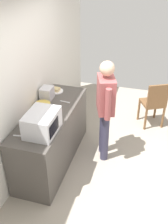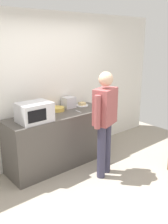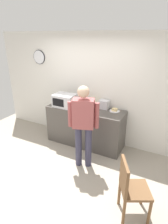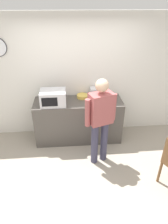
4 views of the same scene
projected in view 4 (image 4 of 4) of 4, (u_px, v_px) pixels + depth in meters
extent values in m
plane|color=#9E9384|center=(83.00, 179.00, 3.53)|extent=(6.00, 6.00, 0.00)
cube|color=silver|center=(77.00, 78.00, 4.27)|extent=(5.40, 0.10, 2.60)
cube|color=#4C4742|center=(78.00, 120.00, 4.36)|extent=(1.84, 0.62, 0.93)
cube|color=silver|center=(53.00, 98.00, 3.93)|extent=(0.50, 0.38, 0.30)
cube|color=black|center=(50.00, 102.00, 3.76)|extent=(0.30, 0.01, 0.18)
cylinder|color=white|center=(108.00, 97.00, 4.30)|extent=(0.23, 0.23, 0.01)
cube|color=#DABF81|center=(108.00, 95.00, 4.29)|extent=(0.12, 0.12, 0.05)
cylinder|color=gold|center=(83.00, 96.00, 4.26)|extent=(0.25, 0.25, 0.07)
cube|color=silver|center=(95.00, 92.00, 4.28)|extent=(0.22, 0.18, 0.20)
cube|color=silver|center=(46.00, 99.00, 4.22)|extent=(0.04, 0.17, 0.01)
cube|color=silver|center=(96.00, 103.00, 4.06)|extent=(0.04, 0.17, 0.01)
cylinder|color=#37354D|center=(104.00, 141.00, 3.76)|extent=(0.13, 0.13, 0.88)
cylinder|color=#37354D|center=(95.00, 143.00, 3.69)|extent=(0.13, 0.13, 0.88)
cube|color=#9E4C4C|center=(101.00, 109.00, 3.37)|extent=(0.46, 0.36, 0.56)
cylinder|color=#9E4C4C|center=(114.00, 107.00, 3.47)|extent=(0.09, 0.09, 0.50)
cylinder|color=#9E4C4C|center=(88.00, 113.00, 3.30)|extent=(0.09, 0.09, 0.50)
sphere|color=#D1A889|center=(102.00, 86.00, 3.16)|extent=(0.22, 0.22, 0.22)
cylinder|color=brown|center=(160.00, 172.00, 3.37)|extent=(0.04, 0.04, 0.45)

